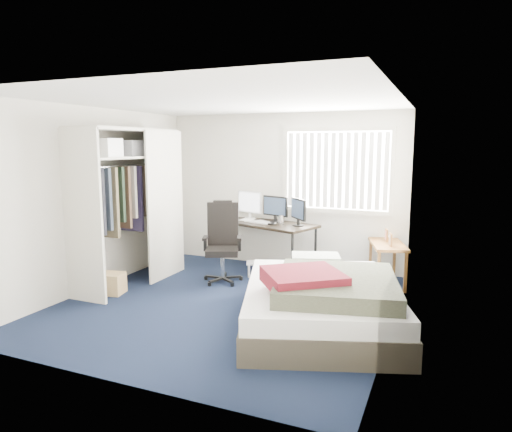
{
  "coord_description": "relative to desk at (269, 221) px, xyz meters",
  "views": [
    {
      "loc": [
        2.47,
        -4.96,
        1.98
      ],
      "look_at": [
        0.23,
        0.4,
        1.08
      ],
      "focal_mm": 32.0,
      "sensor_mm": 36.0,
      "label": 1
    }
  ],
  "objects": [
    {
      "name": "ground",
      "position": [
        0.11,
        -1.75,
        -0.79
      ],
      "size": [
        4.2,
        4.2,
        0.0
      ],
      "primitive_type": "plane",
      "color": "black",
      "rests_on": "ground"
    },
    {
      "name": "room_shell",
      "position": [
        0.11,
        -1.75,
        0.72
      ],
      "size": [
        4.2,
        4.2,
        4.2
      ],
      "color": "silver",
      "rests_on": "ground"
    },
    {
      "name": "window_assembly",
      "position": [
        1.01,
        0.29,
        0.81
      ],
      "size": [
        1.72,
        0.09,
        1.32
      ],
      "color": "white",
      "rests_on": "ground"
    },
    {
      "name": "closet",
      "position": [
        -1.56,
        -1.49,
        0.56
      ],
      "size": [
        0.64,
        1.84,
        2.22
      ],
      "color": "beige",
      "rests_on": "ground"
    },
    {
      "name": "desk",
      "position": [
        0.0,
        0.0,
        0.0
      ],
      "size": [
        1.7,
        1.18,
        1.23
      ],
      "color": "black",
      "rests_on": "ground"
    },
    {
      "name": "office_chair",
      "position": [
        -0.41,
        -0.84,
        -0.34
      ],
      "size": [
        0.73,
        0.73,
        1.18
      ],
      "color": "black",
      "rests_on": "ground"
    },
    {
      "name": "footstool",
      "position": [
        -0.04,
        -0.46,
        -0.62
      ],
      "size": [
        0.34,
        0.31,
        0.22
      ],
      "color": "white",
      "rests_on": "ground"
    },
    {
      "name": "nightstand",
      "position": [
        1.86,
        -0.09,
        -0.26
      ],
      "size": [
        0.67,
        0.96,
        0.78
      ],
      "color": "brown",
      "rests_on": "ground"
    },
    {
      "name": "bed",
      "position": [
        1.38,
        -1.99,
        -0.49
      ],
      "size": [
        2.24,
        2.57,
        0.71
      ],
      "color": "#393429",
      "rests_on": "ground"
    },
    {
      "name": "pine_box",
      "position": [
        -1.54,
        -1.99,
        -0.65
      ],
      "size": [
        0.43,
        0.36,
        0.28
      ],
      "primitive_type": "cube",
      "rotation": [
        0.0,
        0.0,
        0.22
      ],
      "color": "tan",
      "rests_on": "ground"
    }
  ]
}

